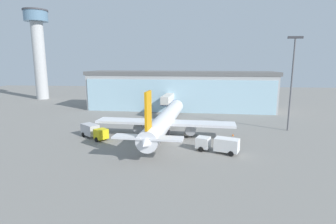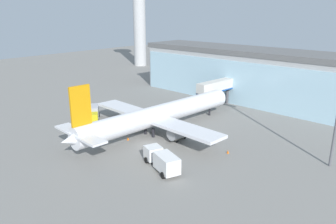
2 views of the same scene
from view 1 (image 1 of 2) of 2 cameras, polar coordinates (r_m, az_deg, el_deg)
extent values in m
plane|color=gray|center=(51.56, 1.14, -6.51)|extent=(240.00, 240.00, 0.00)
cube|color=#A8A8A8|center=(86.82, 2.61, 4.33)|extent=(59.96, 16.14, 11.27)
cube|color=#A2C8D9|center=(80.36, 2.19, 3.42)|extent=(58.09, 3.48, 10.14)
cube|color=#5F5F5F|center=(86.35, 2.64, 8.45)|extent=(61.16, 16.46, 1.20)
cube|color=beige|center=(75.90, -0.03, 2.88)|extent=(3.23, 11.61, 2.40)
cube|color=#194799|center=(76.05, -0.03, 2.09)|extent=(3.27, 11.61, 0.30)
cylinder|color=#4C4C51|center=(80.55, 0.49, 1.13)|extent=(0.70, 0.70, 3.71)
cylinder|color=#B7B7B7|center=(123.20, -26.14, 9.89)|extent=(4.82, 4.82, 31.61)
cylinder|color=slate|center=(124.56, -26.84, 18.08)|extent=(9.19, 9.19, 4.00)
cylinder|color=#3F3F44|center=(124.92, -26.94, 19.12)|extent=(9.65, 9.65, 0.60)
cylinder|color=#59595E|center=(64.32, 25.25, 5.14)|extent=(0.36, 0.36, 20.32)
cube|color=#333338|center=(64.34, 26.01, 14.40)|extent=(3.20, 0.40, 0.50)
cylinder|color=silver|center=(56.16, -0.45, -1.54)|extent=(6.52, 34.42, 3.50)
cone|color=silver|center=(72.79, 1.90, 1.28)|extent=(3.75, 3.30, 3.50)
cone|color=silver|center=(39.96, -4.76, -6.68)|extent=(3.49, 4.26, 3.15)
cube|color=silver|center=(54.59, -0.76, -2.27)|extent=(29.14, 6.74, 0.50)
cube|color=silver|center=(40.73, -4.42, -5.56)|extent=(11.17, 3.37, 0.30)
cube|color=orange|center=(40.25, -4.34, 0.35)|extent=(0.64, 3.22, 5.91)
cylinder|color=gray|center=(56.60, -6.15, -3.27)|extent=(2.38, 3.37, 2.10)
cylinder|color=gray|center=(54.71, 5.01, -3.74)|extent=(2.38, 3.37, 2.10)
cylinder|color=black|center=(54.38, -2.04, -4.72)|extent=(0.50, 0.50, 1.60)
cylinder|color=black|center=(54.01, 0.15, -4.82)|extent=(0.50, 0.50, 1.60)
cylinder|color=black|center=(70.34, 1.56, -1.16)|extent=(0.40, 0.40, 1.60)
cube|color=yellow|center=(53.60, -14.35, -4.62)|extent=(3.10, 3.10, 1.90)
cube|color=#B2B2B7|center=(57.08, -16.60, -3.65)|extent=(4.49, 4.24, 2.20)
cylinder|color=black|center=(54.42, -13.32, -5.38)|extent=(0.89, 0.80, 0.90)
cylinder|color=black|center=(53.32, -15.31, -5.81)|extent=(0.89, 0.80, 0.90)
cylinder|color=black|center=(58.72, -16.09, -4.33)|extent=(0.89, 0.80, 0.90)
cylinder|color=black|center=(57.70, -17.98, -4.70)|extent=(0.89, 0.80, 0.90)
cube|color=silver|center=(46.96, 7.64, -6.56)|extent=(2.85, 2.85, 1.90)
cube|color=white|center=(45.85, 12.67, -6.97)|extent=(4.53, 3.51, 2.20)
cylinder|color=black|center=(46.26, 7.18, -8.06)|extent=(0.95, 0.61, 0.90)
cylinder|color=black|center=(48.25, 8.03, -7.28)|extent=(0.95, 0.61, 0.90)
cylinder|color=black|center=(44.97, 13.53, -8.83)|extent=(0.95, 0.61, 0.90)
cylinder|color=black|center=(47.01, 14.13, -8.00)|extent=(0.95, 0.61, 0.90)
cube|color=#9E998C|center=(55.66, 4.44, -4.68)|extent=(1.63, 2.82, 0.16)
cylinder|color=black|center=(54.66, 5.17, -5.31)|extent=(0.12, 0.44, 0.44)
cylinder|color=#9E998C|center=(54.43, 5.19, -4.47)|extent=(0.08, 0.08, 0.90)
cylinder|color=black|center=(54.67, 3.66, -5.28)|extent=(0.12, 0.44, 0.44)
cylinder|color=#9E998C|center=(54.45, 3.67, -4.45)|extent=(0.08, 0.08, 0.90)
cylinder|color=black|center=(56.81, 5.17, -4.69)|extent=(0.12, 0.44, 0.44)
cylinder|color=#9E998C|center=(56.60, 5.19, -3.88)|extent=(0.08, 0.08, 0.90)
cylinder|color=black|center=(56.83, 3.72, -4.66)|extent=(0.12, 0.44, 0.44)
cylinder|color=#9E998C|center=(56.61, 3.73, -3.85)|extent=(0.08, 0.08, 0.90)
cone|color=orange|center=(50.71, -2.79, -6.50)|extent=(0.36, 0.36, 0.55)
cone|color=orange|center=(57.17, 13.96, -4.81)|extent=(0.36, 0.36, 0.55)
camera|label=2|loc=(35.64, 74.57, 12.25)|focal=35.00mm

